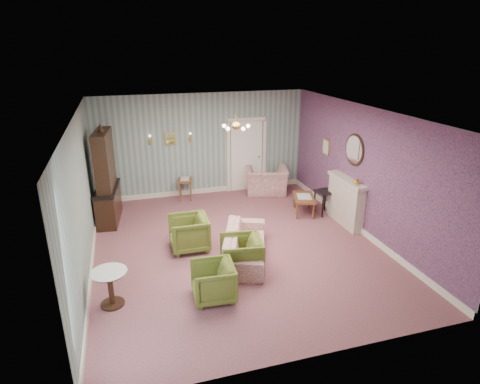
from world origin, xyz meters
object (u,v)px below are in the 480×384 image
object	(u,v)px
olive_chair_b	(241,253)
pedestal_table	(111,288)
dresser	(105,175)
olive_chair_a	(213,280)
wingback_chair	(266,176)
fireplace	(345,201)
sofa_chintz	(245,239)
olive_chair_c	(189,231)
coffee_table	(304,205)
side_table_black	(324,202)

from	to	relation	value
olive_chair_b	pedestal_table	world-z (taller)	olive_chair_b
dresser	olive_chair_a	bearing A→B (deg)	-59.76
dresser	wingback_chair	bearing A→B (deg)	15.96
olive_chair_b	pedestal_table	bearing A→B (deg)	-71.89
dresser	fireplace	size ratio (longest dim) A/B	1.70
wingback_chair	olive_chair_a	bearing A→B (deg)	75.64
pedestal_table	sofa_chintz	bearing A→B (deg)	19.42
olive_chair_b	sofa_chintz	bearing A→B (deg)	163.57
olive_chair_b	pedestal_table	distance (m)	2.44
fireplace	pedestal_table	world-z (taller)	fireplace
olive_chair_c	olive_chair_a	bearing A→B (deg)	3.62
olive_chair_a	pedestal_table	world-z (taller)	olive_chair_a
dresser	fireplace	xyz separation A→B (m)	(5.51, -1.82, -0.61)
olive_chair_b	sofa_chintz	size ratio (longest dim) A/B	0.38
olive_chair_a	coffee_table	world-z (taller)	olive_chair_a
olive_chair_a	olive_chair_b	size ratio (longest dim) A/B	0.93
olive_chair_a	side_table_black	distance (m)	4.52
pedestal_table	dresser	bearing A→B (deg)	90.83
olive_chair_a	dresser	world-z (taller)	dresser
olive_chair_a	fireplace	bearing A→B (deg)	123.08
sofa_chintz	wingback_chair	xyz separation A→B (m)	(1.71, 3.45, 0.12)
sofa_chintz	pedestal_table	xyz separation A→B (m)	(-2.64, -0.93, -0.07)
olive_chair_a	olive_chair_b	world-z (taller)	olive_chair_b
olive_chair_a	dresser	size ratio (longest dim) A/B	0.31
side_table_black	pedestal_table	xyz separation A→B (m)	(-5.25, -2.49, 0.01)
olive_chair_c	coffee_table	bearing A→B (deg)	109.78
coffee_table	pedestal_table	bearing A→B (deg)	-150.54
olive_chair_c	dresser	world-z (taller)	dresser
olive_chair_a	olive_chair_c	world-z (taller)	olive_chair_c
olive_chair_a	side_table_black	world-z (taller)	olive_chair_a
sofa_chintz	olive_chair_b	bearing A→B (deg)	175.18
olive_chair_c	side_table_black	distance (m)	3.76
side_table_black	olive_chair_a	bearing A→B (deg)	-141.93
olive_chair_c	coffee_table	world-z (taller)	olive_chair_c
fireplace	pedestal_table	bearing A→B (deg)	-161.49
olive_chair_a	olive_chair_c	bearing A→B (deg)	-173.64
coffee_table	side_table_black	bearing A→B (deg)	-23.82
side_table_black	wingback_chair	bearing A→B (deg)	115.22
olive_chair_b	pedestal_table	size ratio (longest dim) A/B	1.20
coffee_table	wingback_chair	bearing A→B (deg)	104.05
wingback_chair	pedestal_table	xyz separation A→B (m)	(-4.36, -4.38, -0.20)
sofa_chintz	side_table_black	xyz separation A→B (m)	(2.60, 1.56, -0.08)
fireplace	pedestal_table	distance (m)	5.76
olive_chair_b	wingback_chair	world-z (taller)	wingback_chair
pedestal_table	fireplace	bearing A→B (deg)	18.51
olive_chair_c	wingback_chair	size ratio (longest dim) A/B	0.68
dresser	side_table_black	size ratio (longest dim) A/B	3.74
olive_chair_c	wingback_chair	world-z (taller)	wingback_chair
coffee_table	pedestal_table	xyz separation A→B (m)	(-4.78, -2.70, 0.10)
olive_chair_b	olive_chair_c	size ratio (longest dim) A/B	0.97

